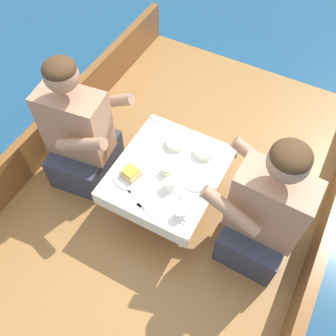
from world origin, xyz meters
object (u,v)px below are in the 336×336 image
(person_port, at_px, (80,135))
(coffee_cup_port, at_px, (170,184))
(tin_can, at_px, (166,170))
(sandwich, at_px, (131,173))
(person_starboard, at_px, (265,214))
(coffee_cup_starboard, at_px, (180,214))

(person_port, distance_m, coffee_cup_port, 0.68)
(person_port, relative_size, tin_can, 14.39)
(person_port, distance_m, sandwich, 0.45)
(sandwich, bearing_deg, coffee_cup_port, 8.34)
(person_starboard, bearing_deg, coffee_cup_starboard, 30.60)
(person_starboard, relative_size, sandwich, 8.05)
(coffee_cup_port, distance_m, coffee_cup_starboard, 0.19)
(coffee_cup_port, height_order, coffee_cup_starboard, coffee_cup_port)
(person_starboard, distance_m, tin_can, 0.61)
(person_port, relative_size, coffee_cup_starboard, 10.55)
(person_starboard, relative_size, coffee_cup_port, 10.23)
(person_port, relative_size, person_starboard, 1.00)
(person_port, bearing_deg, sandwich, -19.80)
(sandwich, relative_size, coffee_cup_starboard, 1.31)
(sandwich, relative_size, coffee_cup_port, 1.27)
(person_port, xyz_separation_m, sandwich, (0.44, -0.10, 0.01))
(person_port, relative_size, sandwich, 8.06)
(person_starboard, distance_m, coffee_cup_port, 0.55)
(coffee_cup_port, xyz_separation_m, tin_can, (-0.07, 0.08, -0.01))
(coffee_cup_starboard, bearing_deg, coffee_cup_port, 135.18)
(sandwich, xyz_separation_m, coffee_cup_port, (0.24, 0.03, 0.00))
(person_starboard, bearing_deg, tin_can, 1.95)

